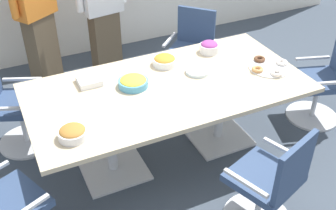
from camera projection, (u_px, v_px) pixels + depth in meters
The scene contains 15 objects.
ground_plane at pixel (168, 152), 4.00m from camera, with size 10.00×10.00×0.01m, color #3D4754.
conference_table at pixel (168, 98), 3.64m from camera, with size 2.40×1.20×0.75m.
office_chair_0 at pixel (324, 84), 4.24m from camera, with size 0.68×0.68×0.91m.
office_chair_1 at pixel (191, 55), 4.76m from camera, with size 0.76×0.76×0.91m.
office_chair_2 at pixel (14, 109), 3.88m from camera, with size 0.71×0.71×0.91m.
office_chair_4 at pixel (269, 186), 3.07m from camera, with size 0.69×0.69×0.91m.
person_standing_0 at pixel (35, 7), 4.44m from camera, with size 0.55×0.43×1.85m.
person_standing_1 at pixel (102, 6), 4.69m from camera, with size 0.62×0.28×1.72m.
snack_bowl_pretzels at pixel (73, 133), 2.97m from camera, with size 0.21×0.21×0.09m.
snack_bowl_chips_orange at pixel (165, 60), 3.84m from camera, with size 0.22×0.22×0.09m.
snack_bowl_chips_yellow at pixel (133, 82), 3.54m from camera, with size 0.26×0.26×0.09m.
snack_bowl_candy_mix at pixel (209, 47), 4.04m from camera, with size 0.19×0.19×0.12m.
donut_platter at pixel (269, 67), 3.80m from camera, with size 0.39×0.39×0.04m.
plate_stack at pixel (198, 71), 3.74m from camera, with size 0.22×0.22×0.03m.
napkin_pile at pixel (89, 81), 3.58m from camera, with size 0.20×0.20×0.05m, color white.
Camera 1 is at (-1.29, -2.73, 2.65)m, focal length 44.49 mm.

